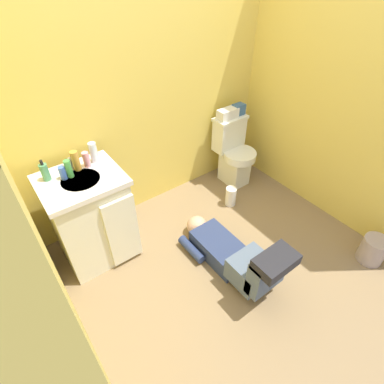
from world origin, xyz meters
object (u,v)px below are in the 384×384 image
object	(u,v)px
bottle_amber	(76,161)
toilet	(233,152)
bottle_blue	(63,173)
vanity_cabinet	(92,218)
faucet	(71,164)
bottle_pink	(86,159)
person_plumber	(235,256)
toiletry_bag	(239,109)
paper_towel_roll	(231,196)
trash_can	(373,250)
tissue_box	(228,114)
bottle_green	(69,169)
soap_dispenser	(45,172)
bottle_clear	(94,152)

from	to	relation	value
bottle_amber	toilet	bearing A→B (deg)	-0.79
bottle_blue	vanity_cabinet	bearing A→B (deg)	-35.50
faucet	bottle_pink	world-z (taller)	bottle_pink
vanity_cabinet	bottle_pink	bearing A→B (deg)	47.36
person_plumber	bottle_amber	size ratio (longest dim) A/B	6.79
toiletry_bag	person_plumber	bearing A→B (deg)	-132.29
bottle_blue	paper_towel_roll	world-z (taller)	bottle_blue
toilet	person_plumber	xyz separation A→B (m)	(-0.84, -0.95, -0.19)
bottle_blue	bottle_amber	distance (m)	0.13
bottle_pink	trash_can	distance (m)	2.48
tissue_box	trash_can	distance (m)	1.82
toilet	trash_can	size ratio (longest dim) A/B	3.10
trash_can	paper_towel_roll	distance (m)	1.35
toilet	bottle_blue	distance (m)	1.82
person_plumber	bottle_green	xyz separation A→B (m)	(-0.86, 0.91, 0.71)
paper_towel_roll	soap_dispenser	bearing A→B (deg)	167.25
trash_can	soap_dispenser	bearing A→B (deg)	141.60
person_plumber	bottle_blue	xyz separation A→B (m)	(-0.91, 0.92, 0.69)
faucet	tissue_box	size ratio (longest dim) A/B	0.45
bottle_blue	paper_towel_roll	xyz separation A→B (m)	(1.45, -0.29, -0.77)
soap_dispenser	bottle_clear	world-z (taller)	soap_dispenser
toiletry_bag	bottle_pink	bearing A→B (deg)	-177.58
soap_dispenser	trash_can	xyz separation A→B (m)	(2.03, -1.61, -0.77)
person_plumber	trash_can	world-z (taller)	person_plumber
faucet	bottle_green	xyz separation A→B (m)	(-0.04, -0.08, 0.02)
tissue_box	bottle_pink	size ratio (longest dim) A/B	1.81
toiletry_bag	bottle_pink	size ratio (longest dim) A/B	1.02
bottle_pink	toilet	bearing A→B (deg)	-0.76
bottle_green	bottle_pink	distance (m)	0.16
faucet	soap_dispenser	size ratio (longest dim) A/B	0.60
faucet	paper_towel_roll	xyz separation A→B (m)	(1.36, -0.37, -0.77)
vanity_cabinet	toiletry_bag	size ratio (longest dim) A/B	6.61
bottle_blue	bottle_amber	xyz separation A→B (m)	(0.12, 0.05, 0.03)
vanity_cabinet	tissue_box	bearing A→B (deg)	6.58
faucet	bottle_amber	world-z (taller)	bottle_amber
person_plumber	tissue_box	distance (m)	1.45
toilet	tissue_box	distance (m)	0.44
bottle_green	bottle_clear	xyz separation A→B (m)	(0.23, 0.08, 0.01)
bottle_blue	bottle_clear	world-z (taller)	bottle_clear
toilet	faucet	bearing A→B (deg)	178.24
toiletry_bag	bottle_amber	world-z (taller)	bottle_amber
person_plumber	bottle_amber	xyz separation A→B (m)	(-0.79, 0.97, 0.72)
trash_can	faucet	bearing A→B (deg)	138.49
bottle_pink	paper_towel_roll	world-z (taller)	bottle_pink
bottle_blue	bottle_green	size ratio (longest dim) A/B	0.74
soap_dispenser	paper_towel_roll	bearing A→B (deg)	-12.75
bottle_amber	bottle_clear	xyz separation A→B (m)	(0.15, 0.02, 0.00)
bottle_pink	trash_can	world-z (taller)	bottle_pink
soap_dispenser	paper_towel_roll	distance (m)	1.77
person_plumber	trash_can	xyz separation A→B (m)	(1.02, -0.63, -0.06)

